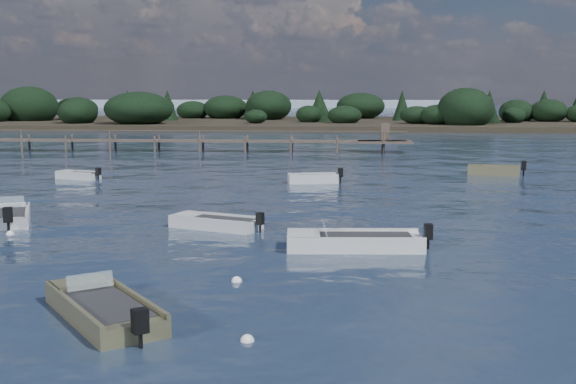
# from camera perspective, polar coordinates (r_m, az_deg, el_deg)

# --- Properties ---
(ground) EXTENTS (400.00, 400.00, 0.00)m
(ground) POSITION_cam_1_polar(r_m,az_deg,el_deg) (79.45, 4.20, 3.89)
(ground) COLOR #172437
(ground) RESTS_ON ground
(dinghy_near_olive) EXTENTS (4.09, 4.67, 1.20)m
(dinghy_near_olive) POSITION_cam_1_polar(r_m,az_deg,el_deg) (18.99, -14.39, -9.19)
(dinghy_near_olive) COLOR brown
(dinghy_near_olive) RESTS_ON ground
(tender_far_white) EXTENTS (3.48, 1.73, 1.17)m
(tender_far_white) POSITION_cam_1_polar(r_m,az_deg,el_deg) (44.83, 1.98, 0.93)
(tender_far_white) COLOR silver
(tender_far_white) RESTS_ON ground
(tender_far_grey_b) EXTENTS (3.90, 2.08, 1.31)m
(tender_far_grey_b) POSITION_cam_1_polar(r_m,az_deg,el_deg) (51.08, 15.94, 1.52)
(tender_far_grey_b) COLOR brown
(tender_far_grey_b) RESTS_ON ground
(tender_far_grey) EXTENTS (3.20, 1.98, 1.02)m
(tender_far_grey) POSITION_cam_1_polar(r_m,az_deg,el_deg) (48.82, -16.23, 1.17)
(tender_far_grey) COLOR silver
(tender_far_grey) RESTS_ON ground
(dinghy_mid_grey) EXTENTS (4.13, 2.73, 1.04)m
(dinghy_mid_grey) POSITION_cam_1_polar(r_m,az_deg,el_deg) (30.25, -5.73, -2.60)
(dinghy_mid_grey) COLOR silver
(dinghy_mid_grey) RESTS_ON ground
(dinghy_mid_white_a) EXTENTS (5.31, 2.12, 1.23)m
(dinghy_mid_white_a) POSITION_cam_1_polar(r_m,az_deg,el_deg) (26.33, 5.23, -4.15)
(dinghy_mid_white_a) COLOR silver
(dinghy_mid_white_a) RESTS_ON ground
(dinghy_extra_b) EXTENTS (2.77, 3.99, 1.35)m
(dinghy_extra_b) POSITION_cam_1_polar(r_m,az_deg,el_deg) (33.45, -21.07, -2.01)
(dinghy_extra_b) COLOR silver
(dinghy_extra_b) RESTS_ON ground
(buoy_a) EXTENTS (0.32, 0.32, 0.32)m
(buoy_a) POSITION_cam_1_polar(r_m,az_deg,el_deg) (16.91, -3.24, -11.68)
(buoy_a) COLOR white
(buoy_a) RESTS_ON ground
(buoy_c) EXTENTS (0.32, 0.32, 0.32)m
(buoy_c) POSITION_cam_1_polar(r_m,az_deg,el_deg) (30.87, -21.10, -3.16)
(buoy_c) COLOR white
(buoy_c) RESTS_ON ground
(buoy_e) EXTENTS (0.32, 0.32, 0.32)m
(buoy_e) POSITION_cam_1_polar(r_m,az_deg,el_deg) (48.21, 1.63, 1.23)
(buoy_e) COLOR white
(buoy_e) RESTS_ON ground
(buoy_extra_b) EXTENTS (0.32, 0.32, 0.32)m
(buoy_extra_b) POSITION_cam_1_polar(r_m,az_deg,el_deg) (21.90, -4.08, -7.08)
(buoy_extra_b) COLOR white
(buoy_extra_b) RESTS_ON ground
(jetty) EXTENTS (64.50, 3.20, 3.40)m
(jetty) POSITION_cam_1_polar(r_m,az_deg,el_deg) (70.71, -13.70, 3.97)
(jetty) COLOR #51443B
(jetty) RESTS_ON ground
(far_headland) EXTENTS (190.00, 40.00, 5.80)m
(far_headland) POSITION_cam_1_polar(r_m,az_deg,el_deg) (121.98, 16.02, 5.96)
(far_headland) COLOR black
(far_headland) RESTS_ON ground
(distant_haze) EXTENTS (280.00, 20.00, 2.40)m
(distant_haze) POSITION_cam_1_polar(r_m,az_deg,el_deg) (264.93, -15.96, 6.48)
(distant_haze) COLOR #8A9BAB
(distant_haze) RESTS_ON ground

